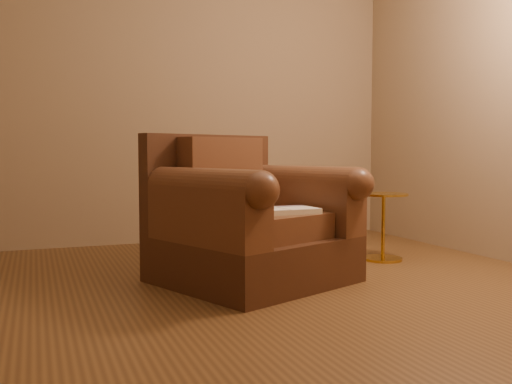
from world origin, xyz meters
name	(u,v)px	position (x,y,z in m)	size (l,w,h in m)	color
floor	(256,295)	(0.00, 0.00, 0.00)	(4.00, 4.00, 0.00)	brown
armchair	(248,224)	(0.09, 0.36, 0.34)	(1.26, 1.23, 0.88)	#412515
teddy_bear	(244,195)	(0.10, 0.45, 0.51)	(0.17, 0.19, 0.23)	beige
guidebook	(281,211)	(0.22, 0.15, 0.44)	(0.42, 0.26, 0.03)	beige
side_table	(383,224)	(1.21, 0.60, 0.26)	(0.34, 0.34, 0.48)	gold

